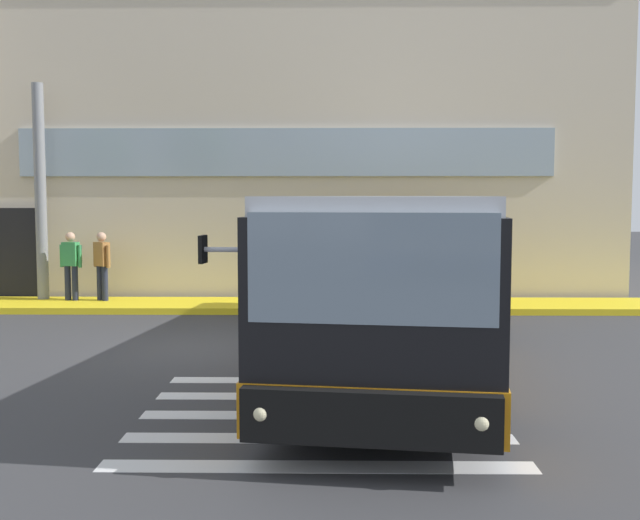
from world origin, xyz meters
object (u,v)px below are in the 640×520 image
Objects in this scene: bus_main_foreground at (398,281)px; passenger_near_column at (72,261)px; passenger_by_doorway at (102,263)px; entry_support_column at (40,192)px; safety_bollard_yellow at (250,297)px.

passenger_near_column is (-7.44, 6.25, -0.22)m from bus_main_foreground.
passenger_near_column is 1.00× the size of passenger_by_doorway.
entry_support_column is 2.34m from passenger_by_doorway.
bus_main_foreground reaches higher than passenger_near_column.
entry_support_column is 0.48× the size of bus_main_foreground.
entry_support_column reaches higher than safety_bollard_yellow.
entry_support_column is 10.60m from bus_main_foreground.
entry_support_column is at bearing 170.00° from passenger_by_doorway.
safety_bollard_yellow is at bearing -18.64° from entry_support_column.
bus_main_foreground is 12.35× the size of safety_bollard_yellow.
bus_main_foreground is at bearing -58.23° from safety_bollard_yellow.
passenger_by_doorway is (0.76, -0.04, -0.03)m from passenger_near_column.
passenger_by_doorway is at bearing -2.69° from passenger_near_column.
bus_main_foreground is at bearing -38.23° from entry_support_column.
passenger_near_column is at bearing 161.00° from safety_bollard_yellow.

